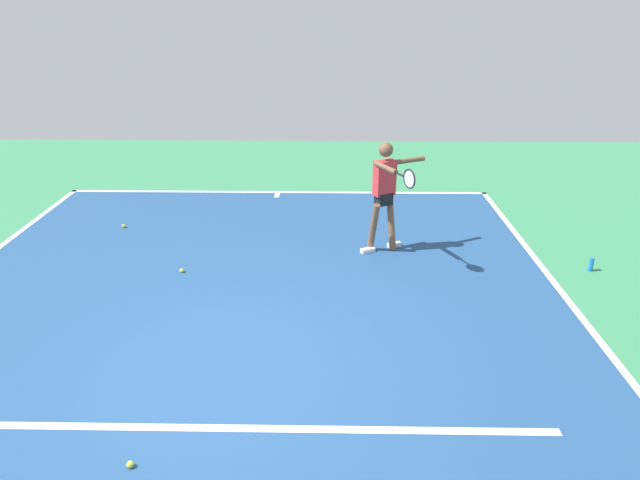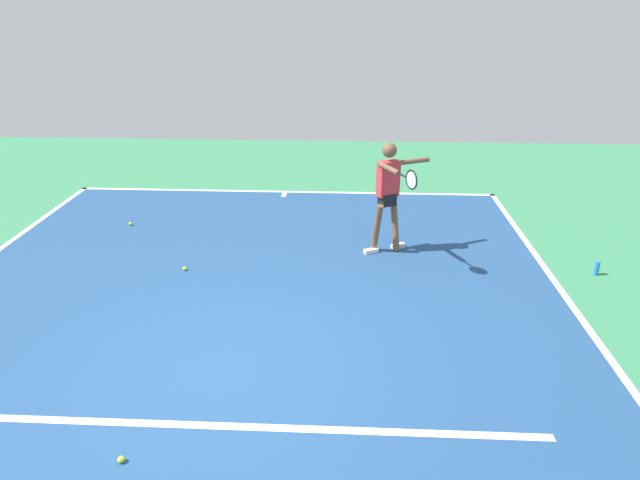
% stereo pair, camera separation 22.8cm
% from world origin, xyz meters
% --- Properties ---
extents(ground_plane, '(22.38, 22.38, 0.00)m').
position_xyz_m(ground_plane, '(0.00, 0.00, 0.00)').
color(ground_plane, '#388456').
extents(court_surface, '(9.08, 12.89, 0.00)m').
position_xyz_m(court_surface, '(0.00, 0.00, 0.00)').
color(court_surface, navy).
rests_on(court_surface, ground_plane).
extents(court_line_baseline_near, '(9.08, 0.10, 0.01)m').
position_xyz_m(court_line_baseline_near, '(0.00, -6.40, 0.00)').
color(court_line_baseline_near, white).
rests_on(court_line_baseline_near, ground_plane).
extents(court_line_sideline_left, '(0.10, 12.89, 0.01)m').
position_xyz_m(court_line_sideline_left, '(-4.49, 0.00, 0.00)').
color(court_line_sideline_left, white).
rests_on(court_line_sideline_left, ground_plane).
extents(court_line_service, '(6.81, 0.10, 0.01)m').
position_xyz_m(court_line_service, '(0.00, 0.93, 0.00)').
color(court_line_service, white).
rests_on(court_line_service, ground_plane).
extents(court_line_centre_mark, '(0.10, 0.30, 0.01)m').
position_xyz_m(court_line_centre_mark, '(0.00, -6.20, 0.00)').
color(court_line_centre_mark, white).
rests_on(court_line_centre_mark, ground_plane).
extents(tennis_player, '(1.04, 1.41, 1.84)m').
position_xyz_m(tennis_player, '(-2.03, -3.36, 1.07)').
color(tennis_player, brown).
rests_on(tennis_player, ground_plane).
extents(tennis_ball_by_sideline, '(0.07, 0.07, 0.07)m').
position_xyz_m(tennis_ball_by_sideline, '(0.66, 1.44, 0.03)').
color(tennis_ball_by_sideline, '#C6E53D').
rests_on(tennis_ball_by_sideline, ground_plane).
extents(tennis_ball_near_service_line, '(0.07, 0.07, 0.07)m').
position_xyz_m(tennis_ball_near_service_line, '(2.67, -4.29, 0.03)').
color(tennis_ball_near_service_line, yellow).
rests_on(tennis_ball_near_service_line, ground_plane).
extents(tennis_ball_centre_court, '(0.07, 0.07, 0.07)m').
position_xyz_m(tennis_ball_centre_court, '(1.15, -2.47, 0.03)').
color(tennis_ball_centre_court, '#C6E53D').
rests_on(tennis_ball_centre_court, ground_plane).
extents(water_bottle, '(0.07, 0.07, 0.22)m').
position_xyz_m(water_bottle, '(-5.19, -2.65, 0.11)').
color(water_bottle, blue).
rests_on(water_bottle, ground_plane).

